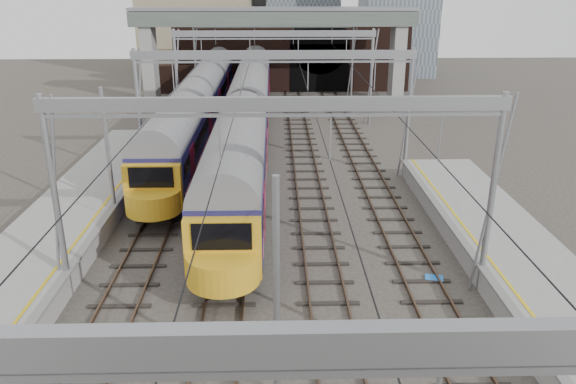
{
  "coord_description": "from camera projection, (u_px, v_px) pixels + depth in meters",
  "views": [
    {
      "loc": [
        -0.02,
        -11.62,
        11.68
      ],
      "look_at": [
        0.59,
        12.95,
        2.4
      ],
      "focal_mm": 35.0,
      "sensor_mm": 36.0,
      "label": 1
    }
  ],
  "objects": [
    {
      "name": "tracks",
      "position": [
        276.0,
        221.0,
        29.02
      ],
      "size": [
        14.4,
        80.0,
        0.22
      ],
      "color": "#4C3828",
      "rests_on": "ground"
    },
    {
      "name": "overhead_line",
      "position": [
        274.0,
        74.0,
        32.77
      ],
      "size": [
        16.8,
        80.0,
        8.0
      ],
      "color": "gray",
      "rests_on": "ground"
    },
    {
      "name": "train_main",
      "position": [
        253.0,
        82.0,
        53.24
      ],
      "size": [
        3.01,
        69.52,
        5.11
      ],
      "color": "black",
      "rests_on": "ground"
    },
    {
      "name": "train_second",
      "position": [
        208.0,
        88.0,
        50.7
      ],
      "size": [
        2.91,
        50.44,
        4.97
      ],
      "color": "black",
      "rests_on": "ground"
    },
    {
      "name": "equip_cover_b",
      "position": [
        355.0,
        353.0,
        18.68
      ],
      "size": [
        1.02,
        0.8,
        0.11
      ],
      "primitive_type": "cube",
      "rotation": [
        0.0,
        0.0,
        -0.16
      ],
      "color": "blue",
      "rests_on": "ground"
    },
    {
      "name": "retaining_wall",
      "position": [
        287.0,
        51.0,
        62.07
      ],
      "size": [
        28.0,
        2.75,
        9.0
      ],
      "color": "black",
      "rests_on": "ground"
    },
    {
      "name": "overbridge",
      "position": [
        274.0,
        28.0,
        55.45
      ],
      "size": [
        28.0,
        3.0,
        9.25
      ],
      "color": "gray",
      "rests_on": "ground"
    },
    {
      "name": "equip_cover_c",
      "position": [
        434.0,
        278.0,
        23.4
      ],
      "size": [
        0.84,
        0.68,
        0.09
      ],
      "primitive_type": "cube",
      "rotation": [
        0.0,
        0.0,
        -0.24
      ],
      "color": "blue",
      "rests_on": "ground"
    }
  ]
}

